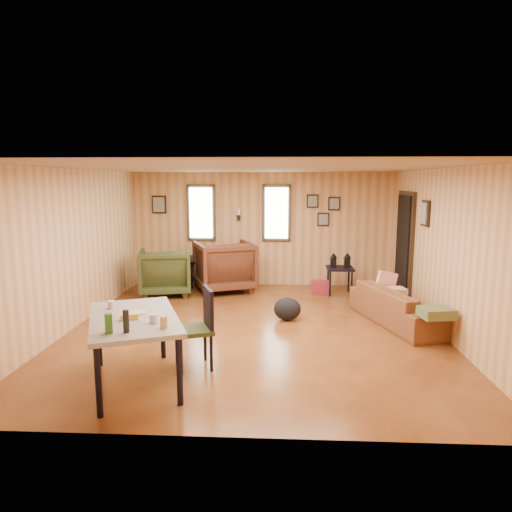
{
  "coord_description": "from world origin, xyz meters",
  "views": [
    {
      "loc": [
        0.37,
        -6.66,
        2.21
      ],
      "look_at": [
        0.0,
        0.4,
        1.05
      ],
      "focal_mm": 32.0,
      "sensor_mm": 36.0,
      "label": 1
    }
  ],
  "objects": [
    {
      "name": "recliner_green",
      "position": [
        -1.87,
        2.02,
        0.5
      ],
      "size": [
        1.13,
        1.08,
        0.99
      ],
      "primitive_type": "imported",
      "rotation": [
        0.0,
        0.0,
        -2.93
      ],
      "color": "#323B1A",
      "rests_on": "ground"
    },
    {
      "name": "end_table",
      "position": [
        -1.59,
        2.79,
        0.38
      ],
      "size": [
        0.67,
        0.64,
        0.68
      ],
      "rotation": [
        0.0,
        0.0,
        -0.34
      ],
      "color": "black",
      "rests_on": "ground"
    },
    {
      "name": "sofa_pillows",
      "position": [
        2.31,
        -0.0,
        0.5
      ],
      "size": [
        0.74,
        1.8,
        0.37
      ],
      "rotation": [
        0.0,
        0.0,
        0.19
      ],
      "color": "#535B32",
      "rests_on": "sofa"
    },
    {
      "name": "recliner_brown",
      "position": [
        -0.75,
        2.38,
        0.56
      ],
      "size": [
        1.39,
        1.35,
        1.12
      ],
      "primitive_type": "imported",
      "rotation": [
        0.0,
        0.0,
        3.52
      ],
      "color": "#532919",
      "rests_on": "ground"
    },
    {
      "name": "dining_table",
      "position": [
        -1.2,
        -1.99,
        0.7
      ],
      "size": [
        1.39,
        1.73,
        0.99
      ],
      "rotation": [
        0.0,
        0.0,
        0.38
      ],
      "color": "gray",
      "rests_on": "ground"
    },
    {
      "name": "dining_chair",
      "position": [
        -0.58,
        -1.48,
        0.54
      ],
      "size": [
        0.56,
        0.56,
        0.97
      ],
      "rotation": [
        0.0,
        0.0,
        0.37
      ],
      "color": "#323B1A",
      "rests_on": "ground"
    },
    {
      "name": "backpack",
      "position": [
        0.5,
        0.43,
        0.19
      ],
      "size": [
        0.47,
        0.37,
        0.38
      ],
      "rotation": [
        0.0,
        0.0,
        0.1
      ],
      "color": "black",
      "rests_on": "ground"
    },
    {
      "name": "room",
      "position": [
        0.17,
        0.27,
        1.21
      ],
      "size": [
        5.54,
        6.04,
        2.44
      ],
      "color": "brown",
      "rests_on": "ground"
    },
    {
      "name": "side_table",
      "position": [
        1.56,
        2.23,
        0.56
      ],
      "size": [
        0.52,
        0.52,
        0.83
      ],
      "rotation": [
        0.0,
        0.0,
        -0.01
      ],
      "color": "black",
      "rests_on": "ground"
    },
    {
      "name": "sofa",
      "position": [
        2.26,
        0.36,
        0.38
      ],
      "size": [
        1.13,
        2.04,
        0.77
      ],
      "primitive_type": "imported",
      "rotation": [
        0.0,
        0.0,
        1.87
      ],
      "color": "brown",
      "rests_on": "ground"
    },
    {
      "name": "cooler",
      "position": [
        1.18,
        2.23,
        0.13
      ],
      "size": [
        0.37,
        0.28,
        0.26
      ],
      "rotation": [
        0.0,
        0.0,
        -0.06
      ],
      "color": "maroon",
      "rests_on": "ground"
    }
  ]
}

